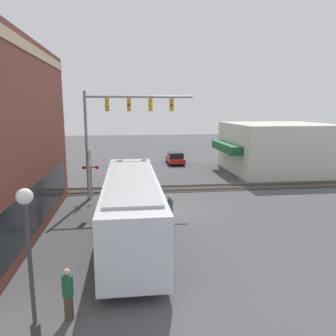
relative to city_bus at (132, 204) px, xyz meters
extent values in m
plane|color=#4C4C4F|center=(3.77, -2.80, -1.78)|extent=(120.00, 120.00, 0.00)
cube|color=tan|center=(1.42, 4.85, 7.56)|extent=(15.15, 0.36, 0.50)
cube|color=black|center=(1.42, 4.75, -0.08)|extent=(12.55, 0.12, 2.20)
cube|color=beige|center=(15.91, -15.15, 0.69)|extent=(9.93, 9.71, 4.95)
cube|color=#19592D|center=(15.91, -9.75, 0.82)|extent=(6.95, 1.20, 0.80)
cube|color=silver|center=(0.01, 0.00, -0.02)|extent=(12.17, 2.55, 2.68)
cube|color=black|center=(0.01, 0.00, 0.38)|extent=(11.92, 2.59, 1.12)
cube|color=#288438|center=(0.01, 0.00, -1.19)|extent=(11.92, 2.58, 0.24)
cube|color=#A5A8AA|center=(0.01, 0.00, 1.38)|extent=(10.34, 2.17, 0.12)
cylinder|color=black|center=(3.89, 0.00, -1.28)|extent=(1.00, 2.57, 1.00)
cylinder|color=black|center=(-4.27, 0.00, -1.28)|extent=(1.00, 2.57, 1.00)
cylinder|color=gray|center=(7.66, 3.01, 2.05)|extent=(0.20, 0.20, 7.67)
cylinder|color=gray|center=(7.66, -0.77, 5.49)|extent=(0.16, 7.57, 0.16)
cube|color=gold|center=(7.66, 1.50, 4.94)|extent=(0.30, 0.27, 0.90)
sphere|color=yellow|center=(7.50, 1.50, 4.94)|extent=(0.20, 0.20, 0.20)
cube|color=gold|center=(7.66, -0.02, 4.94)|extent=(0.30, 0.27, 0.90)
sphere|color=red|center=(7.50, -0.02, 4.94)|extent=(0.20, 0.20, 0.20)
cube|color=gold|center=(7.66, -1.53, 4.94)|extent=(0.30, 0.27, 0.90)
sphere|color=yellow|center=(7.50, -1.53, 4.94)|extent=(0.20, 0.20, 0.20)
cube|color=gold|center=(7.66, -3.04, 4.94)|extent=(0.30, 0.27, 0.90)
sphere|color=red|center=(7.50, -3.04, 4.94)|extent=(0.20, 0.20, 0.20)
cylinder|color=gray|center=(7.75, 2.82, 0.02)|extent=(0.14, 0.14, 3.60)
cube|color=white|center=(7.75, 2.82, 1.32)|extent=(1.41, 0.06, 1.41)
cube|color=white|center=(7.75, 2.82, 1.32)|extent=(1.41, 0.06, 1.41)
cylinder|color=#38383A|center=(7.75, 2.82, 0.52)|extent=(0.08, 0.90, 0.08)
sphere|color=red|center=(7.70, 2.37, 0.52)|extent=(0.28, 0.28, 0.28)
sphere|color=red|center=(7.70, 3.27, 0.52)|extent=(0.28, 0.28, 0.28)
cylinder|color=#38383A|center=(-7.20, 2.86, -1.53)|extent=(0.28, 0.28, 0.50)
cylinder|color=#38383A|center=(-7.20, 2.86, 0.22)|extent=(0.12, 0.12, 4.01)
sphere|color=white|center=(-7.20, 2.86, 2.44)|extent=(0.44, 0.44, 0.44)
cube|color=#332D28|center=(9.77, -2.80, -1.77)|extent=(2.60, 60.00, 0.03)
cube|color=#6B6056|center=(9.05, -2.80, -1.71)|extent=(0.07, 60.00, 0.15)
cube|color=#6B6056|center=(10.48, -2.80, -1.71)|extent=(0.07, 60.00, 0.15)
cube|color=slate|center=(14.74, 0.00, -1.23)|extent=(4.64, 1.80, 0.59)
cube|color=black|center=(14.51, 0.00, -0.59)|extent=(2.55, 1.62, 0.69)
cylinder|color=black|center=(16.18, 0.00, -1.46)|extent=(0.64, 1.82, 0.64)
cylinder|color=black|center=(13.30, 0.00, -1.46)|extent=(0.64, 1.82, 0.64)
cube|color=#B21E19|center=(21.90, -5.40, -1.27)|extent=(4.24, 1.80, 0.51)
cube|color=black|center=(21.69, -5.40, -0.70)|extent=(2.33, 1.62, 0.63)
cylinder|color=black|center=(23.21, -5.40, -1.46)|extent=(0.64, 1.82, 0.64)
cylinder|color=black|center=(20.58, -5.40, -1.46)|extent=(0.64, 1.82, 0.64)
cylinder|color=#473828|center=(-6.37, 2.07, -1.38)|extent=(0.28, 0.28, 0.81)
cylinder|color=#195933|center=(-6.37, 2.07, -0.64)|extent=(0.34, 0.34, 0.67)
sphere|color=tan|center=(-6.37, 2.07, -0.20)|extent=(0.22, 0.22, 0.22)
cylinder|color=black|center=(1.27, -2.09, -1.35)|extent=(0.28, 0.28, 0.86)
cylinder|color=#4C4C51|center=(1.27, -2.09, -0.57)|extent=(0.34, 0.34, 0.72)
sphere|color=tan|center=(1.27, -2.09, -0.09)|extent=(0.23, 0.23, 0.23)
camera|label=1|loc=(-15.91, 0.14, 4.74)|focal=35.00mm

